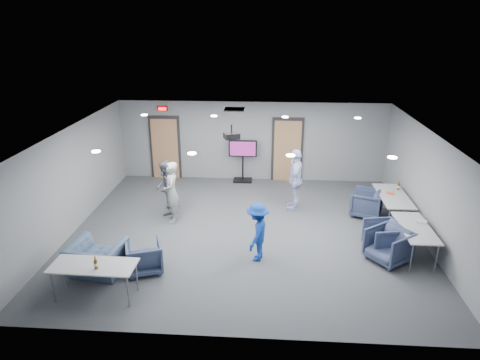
# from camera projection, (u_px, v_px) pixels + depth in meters

# --- Properties ---
(floor) EXTENTS (9.00, 9.00, 0.00)m
(floor) POSITION_uv_depth(u_px,v_px,m) (245.00, 232.00, 11.25)
(floor) COLOR #3A3E42
(floor) RESTS_ON ground
(ceiling) EXTENTS (9.00, 9.00, 0.00)m
(ceiling) POSITION_uv_depth(u_px,v_px,m) (246.00, 132.00, 10.30)
(ceiling) COLOR white
(ceiling) RESTS_ON wall_back
(wall_back) EXTENTS (9.00, 0.02, 2.70)m
(wall_back) POSITION_uv_depth(u_px,v_px,m) (252.00, 142.00, 14.51)
(wall_back) COLOR gray
(wall_back) RESTS_ON floor
(wall_front) EXTENTS (9.00, 0.02, 2.70)m
(wall_front) POSITION_uv_depth(u_px,v_px,m) (232.00, 271.00, 7.04)
(wall_front) COLOR gray
(wall_front) RESTS_ON floor
(wall_left) EXTENTS (0.02, 8.00, 2.70)m
(wall_left) POSITION_uv_depth(u_px,v_px,m) (72.00, 180.00, 11.06)
(wall_left) COLOR gray
(wall_left) RESTS_ON floor
(wall_right) EXTENTS (0.02, 8.00, 2.70)m
(wall_right) POSITION_uv_depth(u_px,v_px,m) (428.00, 188.00, 10.49)
(wall_right) COLOR gray
(wall_right) RESTS_ON floor
(door_left) EXTENTS (1.06, 0.17, 2.24)m
(door_left) POSITION_uv_depth(u_px,v_px,m) (165.00, 148.00, 14.76)
(door_left) COLOR black
(door_left) RESTS_ON wall_back
(door_right) EXTENTS (1.06, 0.17, 2.24)m
(door_right) POSITION_uv_depth(u_px,v_px,m) (287.00, 151.00, 14.49)
(door_right) COLOR black
(door_right) RESTS_ON wall_back
(exit_sign) EXTENTS (0.32, 0.08, 0.16)m
(exit_sign) POSITION_uv_depth(u_px,v_px,m) (163.00, 109.00, 14.25)
(exit_sign) COLOR black
(exit_sign) RESTS_ON wall_back
(hvac_diffuser) EXTENTS (0.60, 0.60, 0.03)m
(hvac_diffuser) POSITION_uv_depth(u_px,v_px,m) (234.00, 109.00, 12.95)
(hvac_diffuser) COLOR black
(hvac_diffuser) RESTS_ON ceiling
(downlights) EXTENTS (6.18, 3.78, 0.02)m
(downlights) POSITION_uv_depth(u_px,v_px,m) (246.00, 132.00, 10.31)
(downlights) COLOR white
(downlights) RESTS_ON ceiling
(person_a) EXTENTS (0.53, 0.69, 1.69)m
(person_a) POSITION_uv_depth(u_px,v_px,m) (172.00, 192.00, 11.59)
(person_a) COLOR #969996
(person_a) RESTS_ON floor
(person_b) EXTENTS (0.62, 0.78, 1.56)m
(person_b) POSITION_uv_depth(u_px,v_px,m) (165.00, 188.00, 12.07)
(person_b) COLOR slate
(person_b) RESTS_ON floor
(person_c) EXTENTS (0.56, 1.11, 1.82)m
(person_c) POSITION_uv_depth(u_px,v_px,m) (295.00, 180.00, 12.32)
(person_c) COLOR silver
(person_c) RESTS_ON floor
(person_d) EXTENTS (0.72, 1.00, 1.40)m
(person_d) POSITION_uv_depth(u_px,v_px,m) (257.00, 232.00, 9.73)
(person_d) COLOR #173A96
(person_d) RESTS_ON floor
(chair_right_a) EXTENTS (1.05, 1.04, 0.75)m
(chair_right_a) POSITION_uv_depth(u_px,v_px,m) (366.00, 203.00, 12.06)
(chair_right_a) COLOR #333D59
(chair_right_a) RESTS_ON floor
(chair_right_b) EXTENTS (0.95, 0.93, 0.75)m
(chair_right_b) POSITION_uv_depth(u_px,v_px,m) (384.00, 237.00, 10.18)
(chair_right_b) COLOR #3A4564
(chair_right_b) RESTS_ON floor
(chair_right_c) EXTENTS (1.18, 1.18, 0.78)m
(chair_right_c) POSITION_uv_depth(u_px,v_px,m) (388.00, 246.00, 9.77)
(chair_right_c) COLOR #384261
(chair_right_c) RESTS_ON floor
(chair_front_a) EXTENTS (0.98, 0.99, 0.71)m
(chair_front_a) POSITION_uv_depth(u_px,v_px,m) (144.00, 256.00, 9.40)
(chair_front_a) COLOR #3A4664
(chair_front_a) RESTS_ON floor
(chair_front_b) EXTENTS (1.25, 1.14, 0.73)m
(chair_front_b) POSITION_uv_depth(u_px,v_px,m) (97.00, 258.00, 9.30)
(chair_front_b) COLOR #3E516C
(chair_front_b) RESTS_ON floor
(table_right_a) EXTENTS (0.75, 1.80, 0.73)m
(table_right_a) POSITION_uv_depth(u_px,v_px,m) (393.00, 197.00, 11.69)
(table_right_a) COLOR #A2A5A6
(table_right_a) RESTS_ON floor
(table_right_b) EXTENTS (0.70, 1.67, 0.73)m
(table_right_b) POSITION_uv_depth(u_px,v_px,m) (415.00, 229.00, 9.91)
(table_right_b) COLOR #A2A5A6
(table_right_b) RESTS_ON floor
(table_front_left) EXTENTS (1.69, 0.73, 0.73)m
(table_front_left) POSITION_uv_depth(u_px,v_px,m) (93.00, 267.00, 8.39)
(table_front_left) COLOR #A2A5A6
(table_front_left) RESTS_ON floor
(bottle_front) EXTENTS (0.07, 0.07, 0.27)m
(bottle_front) POSITION_uv_depth(u_px,v_px,m) (96.00, 264.00, 8.21)
(bottle_front) COLOR #57320F
(bottle_front) RESTS_ON table_front_left
(bottle_right) EXTENTS (0.07, 0.07, 0.26)m
(bottle_right) POSITION_uv_depth(u_px,v_px,m) (398.00, 187.00, 12.04)
(bottle_right) COLOR #57320F
(bottle_right) RESTS_ON table_right_a
(snack_box) EXTENTS (0.22, 0.17, 0.04)m
(snack_box) POSITION_uv_depth(u_px,v_px,m) (390.00, 193.00, 11.77)
(snack_box) COLOR #D85436
(snack_box) RESTS_ON table_right_a
(wrapper) EXTENTS (0.29, 0.25, 0.05)m
(wrapper) POSITION_uv_depth(u_px,v_px,m) (421.00, 222.00, 10.10)
(wrapper) COLOR silver
(wrapper) RESTS_ON table_right_b
(tv_stand) EXTENTS (0.95, 0.45, 1.46)m
(tv_stand) POSITION_uv_depth(u_px,v_px,m) (243.00, 158.00, 14.48)
(tv_stand) COLOR black
(tv_stand) RESTS_ON floor
(projector) EXTENTS (0.47, 0.44, 0.37)m
(projector) POSITION_uv_depth(u_px,v_px,m) (232.00, 136.00, 11.12)
(projector) COLOR black
(projector) RESTS_ON ceiling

